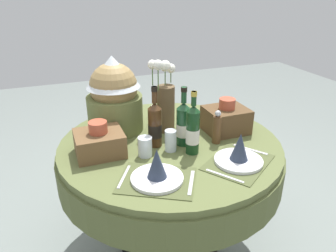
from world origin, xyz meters
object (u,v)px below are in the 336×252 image
wine_bottle_rear (193,130)px  tumbler_near_left (171,141)px  dining_table (170,162)px  place_setting_right (239,154)px  pepper_mill (217,128)px  tumbler_mid (145,147)px  flower_vase (165,101)px  wine_bottle_centre (155,124)px  woven_basket_side_right (226,119)px  woven_basket_side_left (99,142)px  place_setting_left (157,172)px  wine_bottle_left (183,124)px  gift_tub_back_left (114,92)px

wine_bottle_rear → tumbler_near_left: size_ratio=2.91×
dining_table → place_setting_right: (0.23, -0.34, 0.18)m
pepper_mill → tumbler_mid: bearing=-179.9°
flower_vase → wine_bottle_centre: size_ratio=1.33×
wine_bottle_centre → wine_bottle_rear: 0.21m
flower_vase → woven_basket_side_right: 0.38m
place_setting_right → woven_basket_side_left: bearing=151.9°
place_setting_left → wine_bottle_left: wine_bottle_left is taller
place_setting_left → flower_vase: 0.56m
gift_tub_back_left → woven_basket_side_left: bearing=-118.2°
dining_table → wine_bottle_centre: (-0.09, -0.02, 0.26)m
wine_bottle_rear → pepper_mill: bearing=18.2°
flower_vase → tumbler_mid: bearing=-128.8°
wine_bottle_left → wine_bottle_centre: 0.15m
flower_vase → pepper_mill: size_ratio=2.33×
tumbler_mid → pepper_mill: 0.41m
wine_bottle_left → woven_basket_side_right: wine_bottle_left is taller
gift_tub_back_left → woven_basket_side_right: (0.60, -0.26, -0.15)m
wine_bottle_centre → gift_tub_back_left: 0.34m
place_setting_left → gift_tub_back_left: gift_tub_back_left is taller
wine_bottle_left → woven_basket_side_right: size_ratio=1.36×
tumbler_mid → pepper_mill: pepper_mill is taller
tumbler_near_left → pepper_mill: pepper_mill is taller
tumbler_near_left → tumbler_mid: tumbler_near_left is taller
flower_vase → wine_bottle_rear: 0.32m
wine_bottle_rear → pepper_mill: (0.17, 0.06, -0.04)m
wine_bottle_rear → gift_tub_back_left: (-0.31, 0.43, 0.10)m
place_setting_left → tumbler_near_left: place_setting_left is taller
dining_table → place_setting_left: bearing=-119.5°
wine_bottle_centre → gift_tub_back_left: gift_tub_back_left is taller
wine_bottle_rear → tumbler_mid: size_ratio=3.26×
wine_bottle_rear → tumbler_near_left: 0.14m
wine_bottle_rear → woven_basket_side_left: bearing=160.8°
tumbler_near_left → tumbler_mid: 0.14m
dining_table → tumbler_near_left: (-0.04, -0.10, 0.19)m
flower_vase → wine_bottle_left: bearing=-81.9°
tumbler_mid → pepper_mill: (0.41, 0.00, 0.04)m
woven_basket_side_right → place_setting_left: bearing=-147.5°
place_setting_left → wine_bottle_left: size_ratio=1.29×
place_setting_right → pepper_mill: 0.24m
tumbler_mid → gift_tub_back_left: bearing=100.4°
wine_bottle_left → tumbler_mid: size_ratio=3.18×
dining_table → tumbler_near_left: 0.22m
place_setting_right → tumbler_mid: 0.47m
dining_table → woven_basket_side_left: woven_basket_side_left is taller
tumbler_mid → woven_basket_side_left: woven_basket_side_left is taller
place_setting_right → wine_bottle_rear: size_ratio=1.27×
place_setting_left → pepper_mill: (0.43, 0.24, 0.04)m
woven_basket_side_left → place_setting_right: bearing=-28.1°
wine_bottle_centre → tumbler_mid: (-0.09, -0.09, -0.07)m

